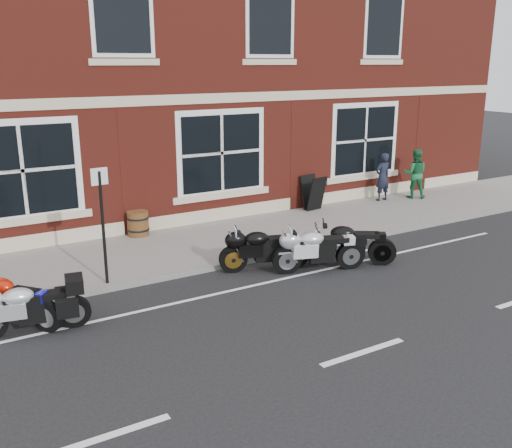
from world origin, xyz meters
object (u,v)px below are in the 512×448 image
at_px(pedestrian_right, 415,174).
at_px(pedestrian_left, 383,177).
at_px(parking_sign, 102,218).
at_px(moto_sport_silver, 317,248).
at_px(a_board_sign, 313,193).
at_px(moto_touring_silver, 27,305).
at_px(barrel_planter, 138,223).
at_px(moto_sport_black, 262,247).
at_px(moto_sport_red, 12,298).
at_px(moto_naked_black, 349,242).

bearing_deg(pedestrian_right, pedestrian_left, 26.55).
bearing_deg(pedestrian_right, parking_sign, 50.42).
distance_m(moto_sport_silver, a_board_sign, 4.84).
bearing_deg(moto_touring_silver, moto_sport_silver, -79.83).
xyz_separation_m(moto_touring_silver, barrel_planter, (3.29, 3.99, -0.07)).
bearing_deg(pedestrian_right, moto_sport_black, 59.82).
height_order(moto_sport_black, barrel_planter, moto_sport_black).
bearing_deg(pedestrian_left, pedestrian_right, 167.04).
bearing_deg(parking_sign, moto_sport_silver, -22.88).
bearing_deg(moto_sport_silver, pedestrian_left, -35.91).
relative_size(pedestrian_right, barrel_planter, 2.51).
distance_m(moto_sport_red, pedestrian_left, 11.75).
distance_m(moto_sport_black, barrel_planter, 3.75).
bearing_deg(barrel_planter, moto_sport_red, -134.33).
bearing_deg(moto_sport_black, moto_naked_black, -91.57).
relative_size(moto_naked_black, a_board_sign, 1.70).
distance_m(pedestrian_right, parking_sign, 10.83).
height_order(moto_touring_silver, barrel_planter, moto_touring_silver).
height_order(pedestrian_right, parking_sign, parking_sign).
bearing_deg(moto_sport_silver, moto_naked_black, -71.46).
bearing_deg(moto_sport_red, pedestrian_left, -23.77).
xyz_separation_m(moto_naked_black, parking_sign, (-4.98, 1.33, 0.93)).
distance_m(moto_naked_black, parking_sign, 5.23).
distance_m(moto_touring_silver, barrel_planter, 5.17).
distance_m(moto_touring_silver, moto_naked_black, 6.64).
bearing_deg(moto_touring_silver, pedestrian_right, -63.28).
bearing_deg(a_board_sign, moto_sport_black, -149.24).
bearing_deg(moto_sport_silver, moto_touring_silver, 107.98).
distance_m(moto_sport_red, moto_sport_silver, 5.97).
height_order(moto_touring_silver, moto_sport_red, moto_touring_silver).
height_order(moto_sport_red, parking_sign, parking_sign).
xyz_separation_m(moto_touring_silver, moto_naked_black, (6.64, -0.09, 0.02)).
distance_m(moto_sport_black, parking_sign, 3.37).
height_order(moto_sport_silver, parking_sign, parking_sign).
bearing_deg(barrel_planter, a_board_sign, -1.42).
bearing_deg(moto_sport_silver, moto_sport_black, 74.20).
xyz_separation_m(a_board_sign, barrel_planter, (-5.30, 0.13, -0.20)).
height_order(moto_sport_black, parking_sign, parking_sign).
relative_size(moto_sport_red, moto_naked_black, 0.90).
height_order(moto_sport_red, moto_naked_black, moto_naked_black).
xyz_separation_m(moto_sport_black, barrel_planter, (-1.54, 3.42, -0.08)).
bearing_deg(moto_naked_black, moto_sport_silver, 123.62).
height_order(moto_sport_black, moto_sport_silver, moto_sport_silver).
relative_size(moto_sport_red, moto_sport_silver, 0.79).
bearing_deg(moto_sport_black, moto_sport_red, 109.88).
bearing_deg(moto_touring_silver, barrel_planter, -28.48).
distance_m(barrel_planter, parking_sign, 3.35).
bearing_deg(a_board_sign, moto_touring_silver, -166.27).
height_order(pedestrian_left, pedestrian_right, pedestrian_right).
bearing_deg(barrel_planter, moto_sport_black, -65.70).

